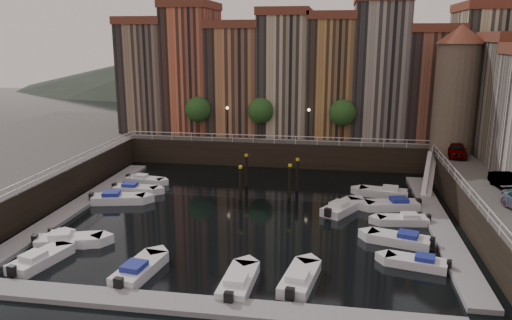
% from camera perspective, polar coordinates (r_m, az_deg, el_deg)
% --- Properties ---
extents(ground, '(200.00, 200.00, 0.00)m').
position_cam_1_polar(ground, '(45.72, -0.50, -5.91)').
color(ground, black).
rests_on(ground, ground).
extents(quay_far, '(80.00, 20.00, 3.00)m').
position_cam_1_polar(quay_far, '(70.18, 3.12, 2.38)').
color(quay_far, black).
rests_on(quay_far, ground).
extents(dock_left, '(2.00, 28.00, 0.35)m').
position_cam_1_polar(dock_left, '(50.01, -19.39, -4.75)').
color(dock_left, gray).
rests_on(dock_left, ground).
extents(dock_right, '(2.00, 28.00, 0.35)m').
position_cam_1_polar(dock_right, '(45.00, 20.20, -6.89)').
color(dock_right, gray).
rests_on(dock_right, ground).
extents(dock_near, '(30.00, 2.00, 0.35)m').
position_cam_1_polar(dock_near, '(30.54, -6.16, -16.28)').
color(dock_near, gray).
rests_on(dock_near, ground).
extents(mountains, '(145.00, 100.00, 18.00)m').
position_cam_1_polar(mountains, '(152.67, 7.32, 10.93)').
color(mountains, '#2D382D').
rests_on(mountains, ground).
extents(far_terrace, '(48.70, 10.30, 17.50)m').
position_cam_1_polar(far_terrace, '(66.16, 5.88, 9.89)').
color(far_terrace, '#886D56').
rests_on(far_terrace, quay_far).
extents(corner_tower, '(5.20, 5.20, 13.80)m').
position_cam_1_polar(corner_tower, '(58.51, 21.96, 7.71)').
color(corner_tower, '#6B5B4C').
rests_on(corner_tower, quay_right).
extents(promenade_trees, '(21.20, 3.20, 5.20)m').
position_cam_1_polar(promenade_trees, '(61.84, 1.15, 5.61)').
color(promenade_trees, black).
rests_on(promenade_trees, quay_far).
extents(street_lamps, '(10.36, 0.36, 4.18)m').
position_cam_1_polar(street_lamps, '(60.92, 1.32, 4.83)').
color(street_lamps, black).
rests_on(street_lamps, quay_far).
extents(railings, '(36.08, 34.04, 0.52)m').
position_cam_1_polar(railings, '(49.24, 0.46, 0.15)').
color(railings, white).
rests_on(railings, ground).
extents(gangway, '(2.78, 8.32, 3.73)m').
position_cam_1_polar(gangway, '(54.98, 19.22, -1.19)').
color(gangway, white).
rests_on(gangway, ground).
extents(mooring_pilings, '(5.86, 5.26, 3.78)m').
position_cam_1_polar(mooring_pilings, '(50.35, 1.43, -2.06)').
color(mooring_pilings, black).
rests_on(mooring_pilings, ground).
extents(boat_left_0, '(5.23, 3.16, 1.17)m').
position_cam_1_polar(boat_left_0, '(41.10, -20.71, -8.59)').
color(boat_left_0, silver).
rests_on(boat_left_0, ground).
extents(boat_left_1, '(4.21, 2.54, 0.94)m').
position_cam_1_polar(boat_left_1, '(41.77, -20.54, -8.33)').
color(boat_left_1, silver).
rests_on(boat_left_1, ground).
extents(boat_left_2, '(5.36, 2.92, 1.20)m').
position_cam_1_polar(boat_left_2, '(49.76, -15.56, -4.28)').
color(boat_left_2, silver).
rests_on(boat_left_2, ground).
extents(boat_left_3, '(4.70, 1.76, 1.08)m').
position_cam_1_polar(boat_left_3, '(52.51, -13.69, -3.25)').
color(boat_left_3, silver).
rests_on(boat_left_3, ground).
extents(boat_left_4, '(4.41, 2.11, 0.99)m').
position_cam_1_polar(boat_left_4, '(55.72, -12.63, -2.23)').
color(boat_left_4, silver).
rests_on(boat_left_4, ground).
extents(boat_right_0, '(4.44, 2.46, 0.99)m').
position_cam_1_polar(boat_right_0, '(36.91, 18.00, -11.07)').
color(boat_right_0, silver).
rests_on(boat_right_0, ground).
extents(boat_right_1, '(5.03, 3.00, 1.13)m').
position_cam_1_polar(boat_right_1, '(40.29, 16.22, -8.71)').
color(boat_right_1, silver).
rests_on(boat_right_1, ground).
extents(boat_right_2, '(4.51, 2.09, 1.01)m').
position_cam_1_polar(boat_right_2, '(44.53, 16.54, -6.59)').
color(boat_right_2, silver).
rests_on(boat_right_2, ground).
extents(boat_right_3, '(5.22, 2.76, 1.17)m').
position_cam_1_polar(boat_right_3, '(47.93, 15.40, -4.98)').
color(boat_right_3, silver).
rests_on(boat_right_3, ground).
extents(boat_right_4, '(5.13, 2.56, 1.15)m').
position_cam_1_polar(boat_right_4, '(51.50, 14.51, -3.61)').
color(boat_right_4, silver).
rests_on(boat_right_4, ground).
extents(boat_near_0, '(2.82, 5.17, 1.16)m').
position_cam_1_polar(boat_near_0, '(38.56, -23.49, -10.37)').
color(boat_near_0, silver).
rests_on(boat_near_0, ground).
extents(boat_near_1, '(2.52, 5.28, 1.19)m').
position_cam_1_polar(boat_near_1, '(34.89, -13.26, -12.12)').
color(boat_near_1, silver).
rests_on(boat_near_1, ground).
extents(boat_near_2, '(2.01, 5.13, 1.17)m').
position_cam_1_polar(boat_near_2, '(32.49, -2.06, -13.78)').
color(boat_near_2, silver).
rests_on(boat_near_2, ground).
extents(boat_near_3, '(2.60, 5.20, 1.17)m').
position_cam_1_polar(boat_near_3, '(32.95, 4.98, -13.42)').
color(boat_near_3, silver).
rests_on(boat_near_3, ground).
extents(car_a, '(2.20, 4.69, 1.55)m').
position_cam_1_polar(car_a, '(57.06, 21.93, 1.03)').
color(car_a, gray).
rests_on(car_a, quay_right).
extents(car_b, '(1.93, 4.26, 1.36)m').
position_cam_1_polar(car_b, '(46.52, 26.69, -2.33)').
color(car_b, gray).
rests_on(car_b, quay_right).
extents(boat_extra_314, '(4.06, 5.10, 1.18)m').
position_cam_1_polar(boat_extra_314, '(46.14, 9.79, -5.40)').
color(boat_extra_314, silver).
rests_on(boat_extra_314, ground).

